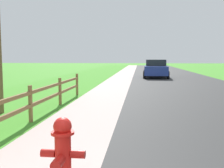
# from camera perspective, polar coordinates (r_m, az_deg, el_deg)

# --- Properties ---
(ground_plane) EXTENTS (120.00, 120.00, 0.00)m
(ground_plane) POSITION_cam_1_polar(r_m,az_deg,el_deg) (26.83, 4.73, 1.99)
(ground_plane) COLOR #429128
(road_asphalt) EXTENTS (7.00, 66.00, 0.01)m
(road_asphalt) POSITION_cam_1_polar(r_m,az_deg,el_deg) (28.97, 11.76, 2.16)
(road_asphalt) COLOR #313131
(road_asphalt) RESTS_ON ground
(curb_concrete) EXTENTS (6.00, 66.00, 0.01)m
(curb_concrete) POSITION_cam_1_polar(r_m,az_deg,el_deg) (29.05, -1.11, 2.29)
(curb_concrete) COLOR #B79F99
(curb_concrete) RESTS_ON ground
(grass_verge) EXTENTS (5.00, 66.00, 0.00)m
(grass_verge) POSITION_cam_1_polar(r_m,az_deg,el_deg) (29.27, -4.03, 2.31)
(grass_verge) COLOR #429128
(grass_verge) RESTS_ON ground
(fire_hydrant) EXTENTS (0.60, 0.51, 0.94)m
(fire_hydrant) POSITION_cam_1_polar(r_m,az_deg,el_deg) (3.66, -10.66, -14.17)
(fire_hydrant) COLOR red
(fire_hydrant) RESTS_ON ground
(rail_fence) EXTENTS (0.11, 10.61, 1.00)m
(rail_fence) POSITION_cam_1_polar(r_m,az_deg,el_deg) (7.32, -17.31, -3.50)
(rail_fence) COLOR brown
(rail_fence) RESTS_ON ground
(parked_suv_blue) EXTENTS (2.26, 4.43, 1.57)m
(parked_suv_blue) POSITION_cam_1_polar(r_m,az_deg,el_deg) (23.47, 9.48, 3.34)
(parked_suv_blue) COLOR navy
(parked_suv_blue) RESTS_ON ground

